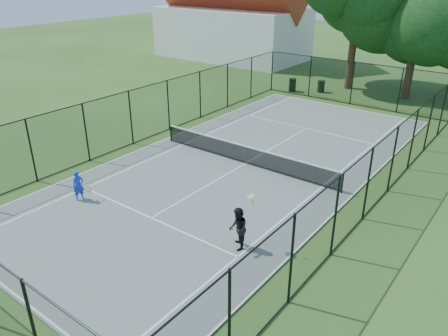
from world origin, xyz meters
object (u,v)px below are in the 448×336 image
Objects in this scene: trash_bin_left at (292,85)px; player_black at (238,229)px; tennis_net at (246,154)px; player_blue at (79,186)px; trash_bin_right at (321,86)px.

player_black is at bearing -65.84° from trash_bin_left.
tennis_net is 7.09m from player_black.
player_black reaches higher than player_blue.
trash_bin_right is at bearing 89.15° from player_blue.
tennis_net is 15.09m from trash_bin_right.
tennis_net is 7.89× the size of player_blue.
trash_bin_right is 0.70× the size of player_blue.
tennis_net is 4.02× the size of player_black.
player_black is (3.81, -5.98, 0.26)m from tennis_net.
trash_bin_left is 20.87m from player_blue.
trash_bin_left is at bearing 94.35° from player_blue.
tennis_net is at bearing -69.88° from trash_bin_left.
trash_bin_right is at bearing 101.85° from tennis_net.
player_blue is at bearing -170.92° from player_black.
tennis_net is 10.10× the size of trash_bin_left.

